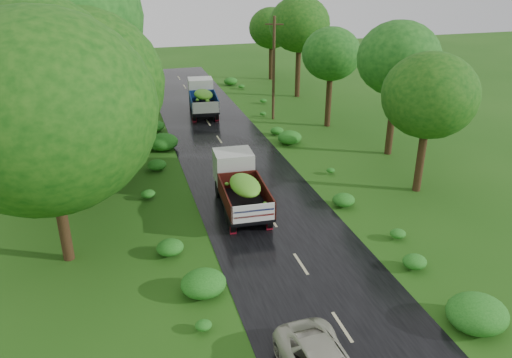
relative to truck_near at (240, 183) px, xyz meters
name	(u,v)px	position (x,y,z in m)	size (l,w,h in m)	color
ground	(342,327)	(1.14, -9.66, -1.35)	(120.00, 120.00, 0.00)	#1D4F11
road	(293,251)	(1.14, -4.66, -1.34)	(6.50, 80.00, 0.02)	black
road_lines	(285,240)	(1.14, -3.66, -1.33)	(0.12, 69.60, 0.00)	#BFB78C
truck_near	(240,183)	(0.00, 0.00, 0.00)	(2.29, 5.78, 2.39)	black
truck_far	(202,96)	(1.27, 17.17, 0.01)	(2.59, 5.92, 2.41)	black
utility_pole	(274,68)	(6.21, 13.89, 2.63)	(1.30, 0.58, 7.74)	#382616
trees_left	(55,39)	(-8.80, 13.13, 5.48)	(7.51, 34.35, 10.55)	black
trees_right	(333,47)	(10.26, 12.31, 4.22)	(4.49, 30.95, 7.79)	black
shrubs	(241,167)	(1.14, 4.34, -1.00)	(11.90, 44.00, 0.70)	#1A6217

